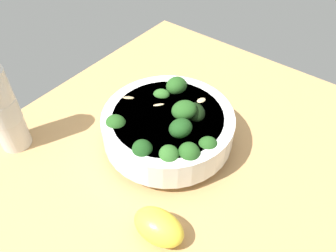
{
  "coord_description": "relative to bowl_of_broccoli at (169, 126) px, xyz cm",
  "views": [
    {
      "loc": [
        -18.14,
        31.64,
        42.95
      ],
      "look_at": [
        5.93,
        0.55,
        4.0
      ],
      "focal_mm": 36.46,
      "sensor_mm": 36.0,
      "label": 1
    }
  ],
  "objects": [
    {
      "name": "ground_plane",
      "position": [
        -5.74,
        -0.65,
        -5.89
      ],
      "size": [
        66.22,
        66.22,
        3.46
      ],
      "primitive_type": "cube",
      "color": "tan"
    },
    {
      "name": "bowl_of_broccoli",
      "position": [
        0.0,
        0.0,
        0.0
      ],
      "size": [
        21.23,
        21.23,
        9.84
      ],
      "color": "white",
      "rests_on": "ground_plane"
    },
    {
      "name": "lemon_wedge",
      "position": [
        -9.17,
        14.01,
        -2.04
      ],
      "size": [
        7.67,
        5.24,
        4.24
      ],
      "primitive_type": "ellipsoid",
      "rotation": [
        0.0,
        0.0,
        0.08
      ],
      "color": "yellow",
      "rests_on": "ground_plane"
    },
    {
      "name": "bottle_tall",
      "position": [
        20.46,
        15.67,
        3.63
      ],
      "size": [
        4.98,
        4.98,
        16.46
      ],
      "color": "beige",
      "rests_on": "ground_plane"
    }
  ]
}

